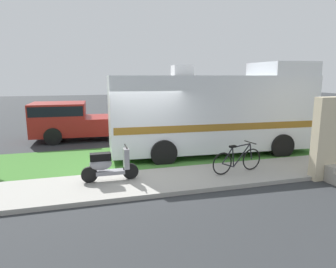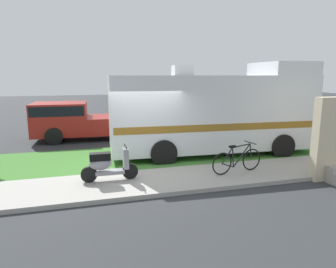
% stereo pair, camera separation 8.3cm
% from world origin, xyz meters
% --- Properties ---
extents(ground_plane, '(80.00, 80.00, 0.00)m').
position_xyz_m(ground_plane, '(0.00, 0.00, 0.00)').
color(ground_plane, '#2D3033').
extents(sidewalk, '(24.00, 2.00, 0.12)m').
position_xyz_m(sidewalk, '(0.00, -1.20, 0.06)').
color(sidewalk, '#9E9B93').
rests_on(sidewalk, ground).
extents(grass_strip, '(24.00, 3.40, 0.08)m').
position_xyz_m(grass_strip, '(0.00, 1.50, 0.04)').
color(grass_strip, '#3D752D').
rests_on(grass_strip, ground).
extents(motorhome_rv, '(7.69, 2.89, 3.49)m').
position_xyz_m(motorhome_rv, '(2.89, 1.44, 1.66)').
color(motorhome_rv, silver).
rests_on(motorhome_rv, ground).
extents(scooter, '(1.56, 0.50, 0.97)m').
position_xyz_m(scooter, '(-1.30, -0.92, 0.58)').
color(scooter, black).
rests_on(scooter, ground).
extents(bicycle, '(1.74, 0.52, 0.89)m').
position_xyz_m(bicycle, '(2.49, -1.23, 0.50)').
color(bicycle, black).
rests_on(bicycle, ground).
extents(pickup_truck_near, '(5.41, 2.38, 1.76)m').
position_xyz_m(pickup_truck_near, '(-2.04, 5.63, 0.94)').
color(pickup_truck_near, maroon).
rests_on(pickup_truck_near, ground).
extents(bottle_green, '(0.06, 0.06, 0.30)m').
position_xyz_m(bottle_green, '(5.73, -1.59, 0.25)').
color(bottle_green, '#19722D').
rests_on(bottle_green, ground).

